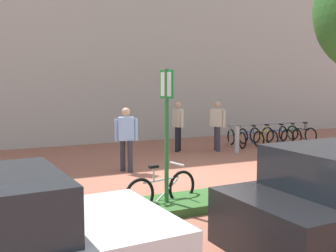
{
  "coord_description": "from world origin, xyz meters",
  "views": [
    {
      "loc": [
        -5.04,
        -8.86,
        2.44
      ],
      "look_at": [
        -0.43,
        1.0,
        1.24
      ],
      "focal_mm": 44.6,
      "sensor_mm": 36.0,
      "label": 1
    }
  ],
  "objects": [
    {
      "name": "bike_rack_cluster",
      "position": [
        5.21,
        3.8,
        0.35
      ],
      "size": [
        3.76,
        1.6,
        0.83
      ],
      "color": "#99999E",
      "rests_on": "ground"
    },
    {
      "name": "person_casual_tan",
      "position": [
        2.54,
        3.34,
        0.98
      ],
      "size": [
        0.42,
        0.52,
        1.72
      ],
      "color": "#383342",
      "rests_on": "ground"
    },
    {
      "name": "person_shirt_blue",
      "position": [
        -1.41,
        1.52,
        0.98
      ],
      "size": [
        0.59,
        0.38,
        1.72
      ],
      "color": "#2D2D38",
      "rests_on": "ground"
    },
    {
      "name": "person_shirt_white",
      "position": [
        1.27,
        3.83,
        0.98
      ],
      "size": [
        0.32,
        0.61,
        1.72
      ],
      "color": "black",
      "rests_on": "ground"
    },
    {
      "name": "planter_strip",
      "position": [
        -0.38,
        -1.92,
        0.08
      ],
      "size": [
        7.0,
        1.1,
        0.16
      ],
      "primitive_type": "cube",
      "color": "#336028",
      "rests_on": "ground"
    },
    {
      "name": "building_facade",
      "position": [
        0.0,
        7.28,
        5.0
      ],
      "size": [
        28.0,
        1.2,
        10.0
      ],
      "primitive_type": "cube",
      "color": "#B2ADA3",
      "rests_on": "ground"
    },
    {
      "name": "bike_at_sign",
      "position": [
        -1.86,
        -1.77,
        0.35
      ],
      "size": [
        1.65,
        0.53,
        0.86
      ],
      "color": "black",
      "rests_on": "ground"
    },
    {
      "name": "parking_sign_post",
      "position": [
        -1.83,
        -1.92,
        1.72
      ],
      "size": [
        0.12,
        0.36,
        2.65
      ],
      "color": "#2D7238",
      "rests_on": "ground"
    },
    {
      "name": "bollard_steel",
      "position": [
        2.95,
        2.73,
        0.45
      ],
      "size": [
        0.16,
        0.16,
        0.9
      ],
      "primitive_type": "cylinder",
      "color": "#ADADB2",
      "rests_on": "ground"
    },
    {
      "name": "ground_plane",
      "position": [
        0.0,
        0.0,
        0.0
      ],
      "size": [
        60.0,
        60.0,
        0.0
      ],
      "primitive_type": "plane",
      "color": "#9E5B47"
    }
  ]
}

